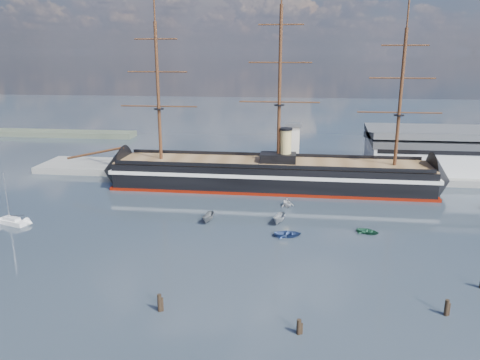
# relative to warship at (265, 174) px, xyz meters

# --- Properties ---
(ground) EXTENTS (600.00, 600.00, 0.00)m
(ground) POSITION_rel_warship_xyz_m (4.64, -20.00, -4.04)
(ground) COLOR #252F3A
(ground) RESTS_ON ground
(quay) EXTENTS (180.00, 18.00, 2.00)m
(quay) POSITION_rel_warship_xyz_m (14.64, 16.00, -4.04)
(quay) COLOR slate
(quay) RESTS_ON ground
(warehouse) EXTENTS (63.00, 21.00, 11.60)m
(warehouse) POSITION_rel_warship_xyz_m (62.64, 20.00, 3.95)
(warehouse) COLOR #B7BABC
(warehouse) RESTS_ON ground
(quay_tower) EXTENTS (5.00, 5.00, 15.00)m
(quay_tower) POSITION_rel_warship_xyz_m (7.64, 13.00, 5.72)
(quay_tower) COLOR silver
(quay_tower) RESTS_ON ground
(warship) EXTENTS (112.92, 16.78, 53.94)m
(warship) POSITION_rel_warship_xyz_m (0.00, 0.00, 0.00)
(warship) COLOR black
(warship) RESTS_ON ground
(sailboat) EXTENTS (7.84, 4.46, 12.04)m
(sailboat) POSITION_rel_warship_xyz_m (-54.92, -36.37, -3.27)
(sailboat) COLOR silver
(sailboat) RESTS_ON ground
(motorboat_a) EXTENTS (6.51, 3.13, 2.50)m
(motorboat_a) POSITION_rel_warship_xyz_m (-10.88, -29.59, -4.04)
(motorboat_a) COLOR slate
(motorboat_a) RESTS_ON ground
(motorboat_b) EXTENTS (1.86, 3.76, 1.69)m
(motorboat_b) POSITION_rel_warship_xyz_m (7.47, -36.21, -4.04)
(motorboat_b) COLOR #314985
(motorboat_b) RESTS_ON ground
(motorboat_c) EXTENTS (6.80, 3.94, 2.56)m
(motorboat_c) POSITION_rel_warship_xyz_m (5.35, -28.48, -4.04)
(motorboat_c) COLOR gray
(motorboat_c) RESTS_ON ground
(motorboat_d) EXTENTS (6.81, 5.41, 2.30)m
(motorboat_d) POSITION_rel_warship_xyz_m (6.91, -16.24, -4.04)
(motorboat_d) COLOR white
(motorboat_d) RESTS_ON ground
(motorboat_e) EXTENTS (2.22, 3.21, 1.39)m
(motorboat_e) POSITION_rel_warship_xyz_m (24.57, -32.42, -4.04)
(motorboat_e) COLOR #21593E
(motorboat_e) RESTS_ON ground
(piling_near_left) EXTENTS (0.64, 0.64, 3.50)m
(piling_near_left) POSITION_rel_warship_xyz_m (-11.07, -68.32, -4.04)
(piling_near_left) COLOR black
(piling_near_left) RESTS_ON ground
(piling_near_mid) EXTENTS (0.64, 0.64, 2.94)m
(piling_near_mid) POSITION_rel_warship_xyz_m (9.72, -71.79, -4.04)
(piling_near_mid) COLOR black
(piling_near_mid) RESTS_ON ground
(piling_near_right) EXTENTS (0.64, 0.64, 3.24)m
(piling_near_right) POSITION_rel_warship_xyz_m (31.45, -64.36, -4.04)
(piling_near_right) COLOR black
(piling_near_right) RESTS_ON ground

